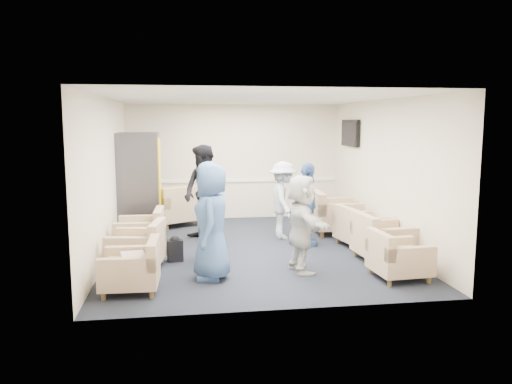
{
  "coord_description": "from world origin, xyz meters",
  "views": [
    {
      "loc": [
        -1.21,
        -8.77,
        2.3
      ],
      "look_at": [
        0.12,
        0.2,
        1.02
      ],
      "focal_mm": 35.0,
      "sensor_mm": 36.0,
      "label": 1
    }
  ],
  "objects": [
    {
      "name": "armchair_right_midnear",
      "position": [
        2.01,
        -1.09,
        0.34
      ],
      "size": [
        0.91,
        0.91,
        0.68
      ],
      "rotation": [
        0.0,
        0.0,
        1.65
      ],
      "color": "tan",
      "rests_on": "floor"
    },
    {
      "name": "backpack",
      "position": [
        -1.36,
        -0.61,
        0.22
      ],
      "size": [
        0.27,
        0.21,
        0.43
      ],
      "rotation": [
        0.0,
        0.0,
        0.13
      ],
      "color": "black",
      "rests_on": "floor"
    },
    {
      "name": "armchair_right_near",
      "position": [
        1.87,
        -2.03,
        0.3
      ],
      "size": [
        0.8,
        0.8,
        0.6
      ],
      "rotation": [
        0.0,
        0.0,
        1.64
      ],
      "color": "tan",
      "rests_on": "floor"
    },
    {
      "name": "person_mid_left",
      "position": [
        -0.84,
        -0.67,
        0.83
      ],
      "size": [
        0.52,
        0.67,
        1.65
      ],
      "primitive_type": "imported",
      "rotation": [
        0.0,
        0.0,
        -1.35
      ],
      "color": "#3E5E95",
      "rests_on": "floor"
    },
    {
      "name": "armchair_right_far",
      "position": [
        1.85,
        1.03,
        0.37
      ],
      "size": [
        0.97,
        0.97,
        0.74
      ],
      "rotation": [
        0.0,
        0.0,
        1.53
      ],
      "color": "tan",
      "rests_on": "floor"
    },
    {
      "name": "back_wall",
      "position": [
        0.0,
        3.0,
        1.35
      ],
      "size": [
        5.0,
        0.02,
        2.7
      ],
      "primitive_type": "cube",
      "color": "beige",
      "rests_on": "floor"
    },
    {
      "name": "armchair_left_near",
      "position": [
        -1.89,
        -2.04,
        0.3
      ],
      "size": [
        0.78,
        0.78,
        0.61
      ],
      "rotation": [
        0.0,
        0.0,
        -1.6
      ],
      "color": "tan",
      "rests_on": "floor"
    },
    {
      "name": "floor",
      "position": [
        0.0,
        0.0,
        0.0
      ],
      "size": [
        6.0,
        6.0,
        0.0
      ],
      "primitive_type": "plane",
      "color": "black",
      "rests_on": "ground"
    },
    {
      "name": "tv",
      "position": [
        2.44,
        1.8,
        2.05
      ],
      "size": [
        0.1,
        1.0,
        0.58
      ],
      "color": "black",
      "rests_on": "right_wall"
    },
    {
      "name": "ceiling",
      "position": [
        0.0,
        0.0,
        2.7
      ],
      "size": [
        6.0,
        6.0,
        0.0
      ],
      "primitive_type": "plane",
      "rotation": [
        3.14,
        0.0,
        0.0
      ],
      "color": "silver",
      "rests_on": "back_wall"
    },
    {
      "name": "person_front_right",
      "position": [
        0.57,
        -1.49,
        0.75
      ],
      "size": [
        0.56,
        1.43,
        1.5
      ],
      "primitive_type": "imported",
      "rotation": [
        0.0,
        0.0,
        1.66
      ],
      "color": "silver",
      "rests_on": "floor"
    },
    {
      "name": "armchair_left_far",
      "position": [
        -1.93,
        0.1,
        0.32
      ],
      "size": [
        0.84,
        0.84,
        0.65
      ],
      "rotation": [
        0.0,
        0.0,
        -1.61
      ],
      "color": "tan",
      "rests_on": "floor"
    },
    {
      "name": "armchair_corner",
      "position": [
        -1.39,
        2.32,
        0.38
      ],
      "size": [
        1.29,
        1.29,
        0.76
      ],
      "rotation": [
        0.0,
        0.0,
        3.64
      ],
      "color": "tan",
      "rests_on": "floor"
    },
    {
      "name": "person_back_left",
      "position": [
        -0.81,
        0.75,
        0.93
      ],
      "size": [
        1.12,
        1.15,
        1.86
      ],
      "primitive_type": "imported",
      "rotation": [
        0.0,
        0.0,
        -0.9
      ],
      "color": "black",
      "rests_on": "floor"
    },
    {
      "name": "front_wall",
      "position": [
        0.0,
        -3.0,
        1.35
      ],
      "size": [
        5.0,
        0.02,
        2.7
      ],
      "primitive_type": "cube",
      "color": "beige",
      "rests_on": "floor"
    },
    {
      "name": "pillow",
      "position": [
        -1.9,
        -2.04,
        0.46
      ],
      "size": [
        0.39,
        0.46,
        0.12
      ],
      "primitive_type": "cube",
      "rotation": [
        0.0,
        0.0,
        -1.36
      ],
      "color": "beige",
      "rests_on": "armchair_left_near"
    },
    {
      "name": "armchair_right_midfar",
      "position": [
        2.01,
        -0.06,
        0.32
      ],
      "size": [
        0.92,
        0.92,
        0.63
      ],
      "rotation": [
        0.0,
        0.0,
        1.74
      ],
      "color": "tan",
      "rests_on": "floor"
    },
    {
      "name": "person_back_right",
      "position": [
        0.74,
        0.77,
        0.76
      ],
      "size": [
        0.57,
        0.99,
        1.53
      ],
      "primitive_type": "imported",
      "rotation": [
        0.0,
        0.0,
        1.57
      ],
      "color": "white",
      "rests_on": "floor"
    },
    {
      "name": "armchair_left_mid",
      "position": [
        -1.9,
        -0.97,
        0.32
      ],
      "size": [
        0.92,
        0.92,
        0.64
      ],
      "rotation": [
        0.0,
        0.0,
        -1.73
      ],
      "color": "tan",
      "rests_on": "floor"
    },
    {
      "name": "vending_machine",
      "position": [
        -2.09,
        1.61,
        1.04
      ],
      "size": [
        0.84,
        0.98,
        2.08
      ],
      "color": "#47464D",
      "rests_on": "floor"
    },
    {
      "name": "person_mid_right",
      "position": [
        1.07,
        0.13,
        0.78
      ],
      "size": [
        0.47,
        0.95,
        1.55
      ],
      "primitive_type": "imported",
      "rotation": [
        0.0,
        0.0,
        1.46
      ],
      "color": "#3E5E95",
      "rests_on": "floor"
    },
    {
      "name": "right_wall",
      "position": [
        2.5,
        0.0,
        1.35
      ],
      "size": [
        0.02,
        6.0,
        2.7
      ],
      "primitive_type": "cube",
      "color": "beige",
      "rests_on": "floor"
    },
    {
      "name": "chair_rail",
      "position": [
        0.0,
        2.98,
        0.9
      ],
      "size": [
        4.98,
        0.04,
        0.06
      ],
      "primitive_type": "cube",
      "color": "white",
      "rests_on": "back_wall"
    },
    {
      "name": "person_front_left",
      "position": [
        -0.81,
        -1.63,
        0.85
      ],
      "size": [
        0.63,
        0.89,
        1.71
      ],
      "primitive_type": "imported",
      "rotation": [
        0.0,
        0.0,
        -1.67
      ],
      "color": "#3E5E95",
      "rests_on": "floor"
    },
    {
      "name": "left_wall",
      "position": [
        -2.5,
        0.0,
        1.35
      ],
      "size": [
        0.02,
        6.0,
        2.7
      ],
      "primitive_type": "cube",
      "color": "beige",
      "rests_on": "floor"
    }
  ]
}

